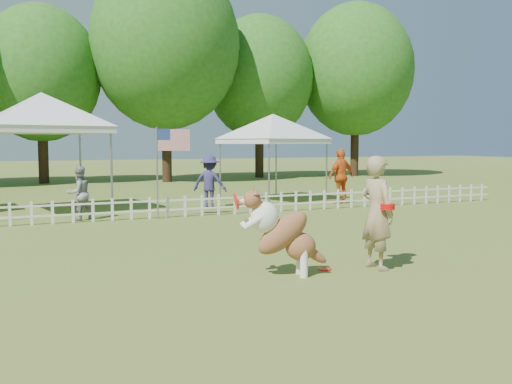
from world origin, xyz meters
TOP-DOWN VIEW (x-y plane):
  - ground at (0.00, 0.00)m, footprint 120.00×120.00m
  - picket_fence at (0.00, 7.00)m, footprint 22.00×0.08m
  - handler at (0.73, -0.60)m, footprint 0.49×0.71m
  - dog at (-0.91, -0.47)m, footprint 1.39×0.72m
  - frisbee_on_turf at (-0.09, -0.32)m, footprint 0.27×0.27m
  - canopy_tent_left at (-3.76, 9.80)m, footprint 3.86×3.86m
  - canopy_tent_right at (3.89, 9.97)m, footprint 3.59×3.59m
  - flag_pole at (-1.08, 6.79)m, footprint 0.96×0.21m
  - spectator_a at (-3.03, 7.53)m, footprint 0.86×0.78m
  - spectator_b at (1.06, 8.66)m, footprint 1.24×1.16m
  - spectator_c at (5.63, 8.24)m, footprint 1.16×0.68m
  - tree_center_left at (-3.00, 22.50)m, footprint 6.00×6.00m
  - tree_center_right at (3.00, 21.00)m, footprint 7.60×7.60m
  - tree_right at (9.00, 22.50)m, footprint 6.20×6.20m
  - tree_far_right at (15.00, 21.50)m, footprint 7.00×7.00m

SIDE VIEW (x-z plane):
  - ground at x=0.00m, z-range 0.00..0.00m
  - frisbee_on_turf at x=-0.09m, z-range 0.00..0.02m
  - picket_fence at x=0.00m, z-range 0.00..0.60m
  - dog at x=-0.91m, z-range 0.00..1.37m
  - spectator_a at x=-3.03m, z-range 0.00..1.44m
  - spectator_b at x=1.06m, z-range 0.00..1.68m
  - spectator_c at x=5.63m, z-range 0.00..1.86m
  - handler at x=0.73m, z-range 0.00..1.86m
  - flag_pole at x=-1.08m, z-range 0.00..2.49m
  - canopy_tent_right at x=3.89m, z-range 0.00..3.01m
  - canopy_tent_left at x=-3.76m, z-range 0.00..3.47m
  - tree_center_left at x=-3.00m, z-range 0.00..9.80m
  - tree_right at x=9.00m, z-range 0.00..10.40m
  - tree_far_right at x=15.00m, z-range 0.00..11.40m
  - tree_center_right at x=3.00m, z-range 0.00..12.60m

